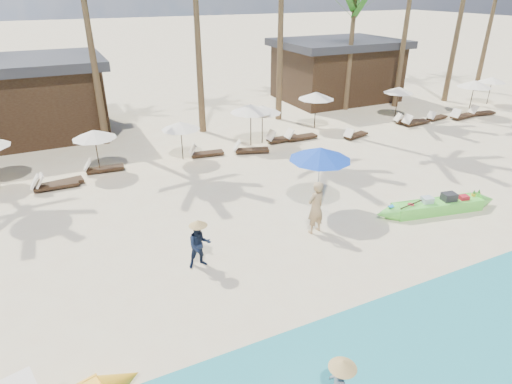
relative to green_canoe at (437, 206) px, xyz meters
name	(u,v)px	position (x,y,z in m)	size (l,w,h in m)	color
ground	(286,265)	(-6.90, -0.56, -0.24)	(240.00, 240.00, 0.00)	beige
green_canoe	(437,206)	(0.00, 0.00, 0.00)	(5.68, 1.45, 0.73)	#5DDF44
tourist	(316,207)	(-5.03, 0.76, 0.72)	(0.70, 0.46, 1.92)	tan
vendor_green	(199,245)	(-9.29, 0.54, 0.50)	(0.72, 0.56, 1.49)	#141F37
blue_umbrella	(320,154)	(-3.97, 2.24, 2.01)	(2.32, 2.32, 2.50)	#99999E
resort_parasol_4	(94,134)	(-11.11, 9.64, 1.58)	(1.96, 1.96, 2.02)	#322314
lounger_4_left	(53,185)	(-13.17, 8.52, -0.03)	(1.87, 0.59, 0.63)	#322314
lounger_4_right	(57,183)	(-12.98, 8.64, -0.03)	(1.96, 0.80, 0.65)	#322314
resort_parasol_5	(180,126)	(-7.16, 9.53, 1.49)	(1.87, 1.87, 1.93)	#322314
lounger_5_left	(102,168)	(-11.01, 9.56, -0.05)	(1.80, 0.71, 0.60)	#322314
resort_parasol_6	(251,108)	(-3.22, 9.97, 1.79)	(2.19, 2.19, 2.26)	#322314
lounger_6_left	(205,153)	(-6.04, 9.44, -0.05)	(1.79, 0.75, 0.59)	#322314
lounger_6_right	(249,149)	(-3.80, 8.89, -0.04)	(1.90, 1.11, 0.62)	#322314
resort_parasol_7	(262,109)	(-2.50, 10.04, 1.64)	(2.03, 2.03, 2.09)	#322314
lounger_7_left	(281,138)	(-1.47, 9.74, -0.02)	(1.98, 0.67, 0.67)	#322314
lounger_7_right	(299,136)	(-0.40, 9.58, -0.03)	(1.89, 0.59, 0.64)	#322314
resort_parasol_8	(316,96)	(1.58, 11.12, 1.74)	(2.14, 2.14, 2.20)	#322314
lounger_8_left	(355,135)	(2.63, 8.54, -0.05)	(1.75, 0.94, 0.57)	#322314
resort_parasol_9	(399,90)	(7.74, 10.93, 1.53)	(1.91, 1.91, 1.97)	#322314
lounger_9_left	(406,121)	(7.31, 9.44, -0.05)	(1.80, 1.03, 0.58)	#322314
lounger_9_right	(415,122)	(7.52, 8.96, -0.03)	(1.91, 0.66, 0.64)	#322314
resort_parasol_10	(475,84)	(12.62, 9.28, 1.80)	(2.20, 2.20, 2.27)	#322314
lounger_10_left	(436,117)	(9.62, 9.24, -0.06)	(1.69, 0.77, 0.55)	#322314
lounger_10_right	(461,116)	(11.29, 8.72, -0.03)	(1.94, 0.79, 0.64)	#322314
resort_parasol_11	(492,80)	(16.25, 10.72, 1.51)	(1.89, 1.89, 1.94)	#322314
lounger_11_left	(481,112)	(13.13, 8.76, -0.03)	(1.91, 0.84, 0.63)	#322314
pavilion_west	(4,100)	(-14.90, 16.94, 1.95)	(10.80, 6.60, 4.30)	#322314
pavilion_east	(337,69)	(7.10, 16.94, 1.95)	(8.80, 6.60, 4.30)	#322314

